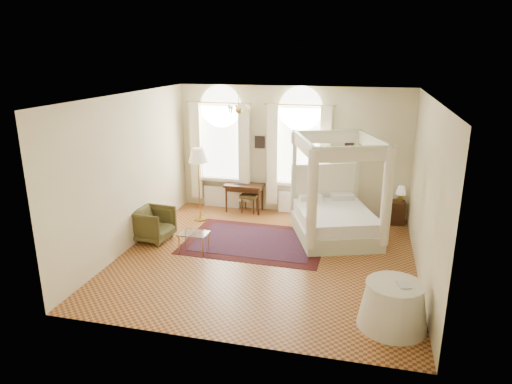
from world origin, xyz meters
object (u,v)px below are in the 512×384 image
at_px(armchair, 153,224).
at_px(stool, 249,197).
at_px(canopy_bed, 335,215).
at_px(floor_lamp, 198,159).
at_px(writing_desk, 244,188).
at_px(coffee_table, 194,235).
at_px(nightstand, 396,213).
at_px(side_table, 393,305).

bearing_deg(armchair, stool, -29.33).
bearing_deg(canopy_bed, armchair, -163.77).
relative_size(canopy_bed, floor_lamp, 1.40).
distance_m(canopy_bed, armchair, 4.16).
height_order(canopy_bed, writing_desk, canopy_bed).
xyz_separation_m(writing_desk, floor_lamp, (-0.93, -0.89, 0.94)).
relative_size(canopy_bed, writing_desk, 2.55).
height_order(stool, coffee_table, stool).
distance_m(canopy_bed, writing_desk, 2.77).
relative_size(nightstand, writing_desk, 0.57).
bearing_deg(canopy_bed, writing_desk, 153.88).
relative_size(coffee_table, floor_lamp, 0.34).
relative_size(nightstand, stool, 1.16).
height_order(canopy_bed, stool, canopy_bed).
xyz_separation_m(writing_desk, side_table, (3.65, -4.64, -0.29)).
bearing_deg(stool, writing_desk, 174.91).
bearing_deg(stool, nightstand, 0.46).
relative_size(canopy_bed, side_table, 2.42).
bearing_deg(coffee_table, nightstand, 33.06).
xyz_separation_m(floor_lamp, side_table, (4.58, -3.75, -1.23)).
relative_size(stool, floor_lamp, 0.27).
distance_m(stool, coffee_table, 2.79).
bearing_deg(floor_lamp, writing_desk, 43.78).
distance_m(stool, armchair, 2.88).
relative_size(stool, side_table, 0.46).
xyz_separation_m(nightstand, floor_lamp, (-4.83, -0.91, 1.30)).
distance_m(writing_desk, armchair, 2.83).
height_order(canopy_bed, coffee_table, canopy_bed).
relative_size(writing_desk, stool, 2.05).
distance_m(coffee_table, floor_lamp, 2.29).
bearing_deg(side_table, floor_lamp, 140.67).
distance_m(coffee_table, side_table, 4.43).
bearing_deg(armchair, nightstand, -60.63).
bearing_deg(side_table, armchair, 156.29).
relative_size(canopy_bed, stool, 5.21).
bearing_deg(coffee_table, armchair, 161.69).
relative_size(writing_desk, coffee_table, 1.63).
bearing_deg(coffee_table, floor_lamp, 106.87).
xyz_separation_m(nightstand, armchair, (-5.40, -2.40, 0.09)).
bearing_deg(nightstand, armchair, -156.05).
distance_m(writing_desk, side_table, 5.91).
bearing_deg(stool, coffee_table, -100.45).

